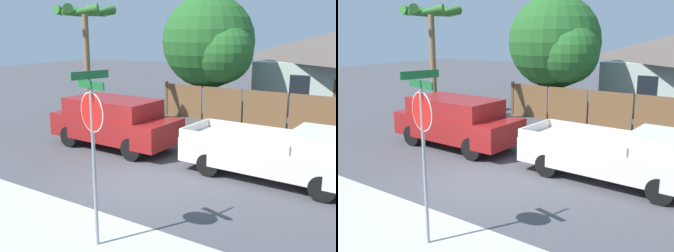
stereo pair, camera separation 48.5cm
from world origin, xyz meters
TOP-DOWN VIEW (x-y plane):
  - ground_plane at (0.00, 0.00)m, footprint 80.00×80.00m
  - sidewalk_strip at (0.00, -3.60)m, footprint 36.00×3.20m
  - wooden_fence at (2.72, 8.60)m, footprint 14.99×0.12m
  - oak_tree at (-2.78, 9.77)m, footprint 4.97×4.73m
  - palm_tree at (-6.88, 5.09)m, footprint 2.69×2.89m
  - red_suv at (-2.96, 2.42)m, footprint 4.90×2.12m
  - orange_pickup at (3.27, 2.42)m, footprint 5.34×2.00m
  - stop_sign at (1.35, -3.14)m, footprint 0.86×0.77m

SIDE VIEW (x-z plane):
  - ground_plane at x=0.00m, z-range 0.00..0.00m
  - sidewalk_strip at x=0.00m, z-range 0.00..0.01m
  - orange_pickup at x=3.27m, z-range -0.01..1.62m
  - wooden_fence at x=2.72m, z-range -0.05..1.71m
  - red_suv at x=-2.96m, z-range 0.09..1.93m
  - stop_sign at x=1.35m, z-range 0.64..4.16m
  - oak_tree at x=-2.78m, z-range 0.59..6.73m
  - palm_tree at x=-6.88m, z-range 1.95..7.40m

